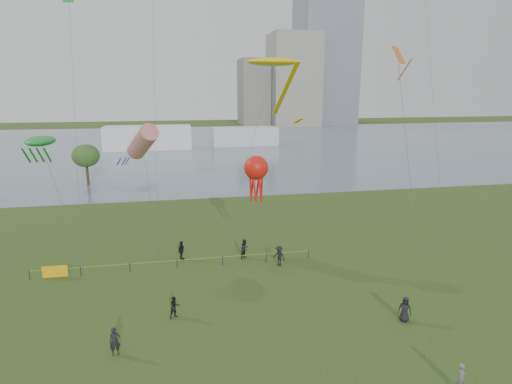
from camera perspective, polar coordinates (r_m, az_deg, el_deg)
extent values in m
plane|color=#243B12|center=(25.68, 4.67, -23.11)|extent=(400.00, 400.00, 0.00)
cube|color=slate|center=(120.88, -8.27, 6.16)|extent=(400.00, 120.00, 0.08)
cube|color=gray|center=(189.05, 5.00, 14.64)|extent=(20.00, 20.00, 38.00)
cube|color=slate|center=(191.54, 0.32, 13.18)|extent=(16.00, 18.00, 28.00)
cube|color=silver|center=(115.59, -14.18, 7.04)|extent=(22.00, 8.00, 6.00)
cube|color=silver|center=(120.11, -1.53, 7.44)|extent=(18.00, 7.00, 5.00)
cylinder|color=#362818|center=(74.50, -21.52, 1.94)|extent=(0.44, 0.44, 3.03)
ellipsoid|color=#395B24|center=(73.94, -21.75, 4.52)|extent=(4.32, 4.32, 3.64)
cylinder|color=black|center=(40.42, -27.99, -9.73)|extent=(0.07, 0.07, 0.85)
cylinder|color=black|center=(39.41, -22.35, -9.72)|extent=(0.07, 0.07, 0.85)
cylinder|color=black|center=(38.79, -16.47, -9.61)|extent=(0.07, 0.07, 0.85)
cylinder|color=black|center=(38.57, -10.47, -9.39)|extent=(0.07, 0.07, 0.85)
cylinder|color=black|center=(38.77, -4.48, -9.07)|extent=(0.07, 0.07, 0.85)
cylinder|color=black|center=(39.37, 1.37, -8.66)|extent=(0.07, 0.07, 0.85)
cylinder|color=black|center=(40.37, 6.98, -8.19)|extent=(0.07, 0.07, 0.85)
cylinder|color=#CACF18|center=(38.45, -10.49, -8.94)|extent=(24.00, 0.03, 0.03)
cube|color=#FFB40D|center=(39.82, -25.22, -9.57)|extent=(2.00, 0.04, 1.00)
imported|color=slate|center=(26.26, 25.72, -21.44)|extent=(0.71, 0.67, 1.64)
imported|color=black|center=(30.81, -10.79, -14.86)|extent=(0.93, 0.86, 1.55)
imported|color=black|center=(38.37, 3.10, -8.50)|extent=(1.29, 1.34, 1.83)
imported|color=black|center=(40.14, -9.92, -7.69)|extent=(0.88, 1.15, 1.81)
imported|color=black|center=(31.49, 19.23, -14.54)|extent=(1.03, 0.95, 1.77)
imported|color=black|center=(27.89, -18.31, -18.40)|extent=(0.70, 0.53, 1.74)
imported|color=black|center=(39.96, -1.50, -7.57)|extent=(1.12, 1.12, 1.83)
cylinder|color=#3F3F42|center=(35.69, -1.54, 3.05)|extent=(6.25, 6.39, 17.63)
ellipsoid|color=yellow|center=(38.89, 2.28, 16.95)|extent=(4.64, 2.90, 0.72)
cube|color=yellow|center=(34.75, 3.88, 13.37)|extent=(0.36, 6.98, 4.09)
cube|color=yellow|center=(31.17, 5.63, 9.46)|extent=(0.95, 0.95, 0.42)
cylinder|color=#3F3F42|center=(40.94, -13.84, -1.13)|extent=(1.19, 4.70, 10.44)
cylinder|color=red|center=(42.32, -14.90, 6.47)|extent=(3.63, 5.08, 3.78)
cylinder|color=#1842A8|center=(41.47, -16.80, 3.98)|extent=(0.60, 1.13, 0.88)
cylinder|color=#1842A8|center=(41.88, -17.13, 4.04)|extent=(0.60, 1.13, 0.88)
cylinder|color=#1842A8|center=(41.78, -17.76, 3.98)|extent=(0.60, 1.13, 0.88)
cylinder|color=#1842A8|center=(41.32, -17.83, 3.87)|extent=(0.60, 1.13, 0.88)
cylinder|color=#1842A8|center=(41.13, -17.23, 3.87)|extent=(0.60, 1.13, 0.88)
cylinder|color=#3F3F42|center=(38.59, -24.12, -2.43)|extent=(4.50, 7.27, 10.97)
ellipsoid|color=#188727|center=(41.61, -26.78, 6.10)|extent=(2.36, 4.24, 0.83)
cylinder|color=#188727|center=(40.43, -28.31, 4.32)|extent=(0.16, 1.79, 1.54)
cylinder|color=#188727|center=(40.27, -27.57, 4.37)|extent=(0.16, 1.79, 1.54)
cylinder|color=#188727|center=(40.12, -26.81, 4.43)|extent=(0.16, 1.79, 1.54)
cylinder|color=#188727|center=(39.98, -26.05, 4.48)|extent=(0.16, 1.79, 1.54)
cylinder|color=#3F3F42|center=(36.87, -0.35, -3.71)|extent=(0.85, 1.75, 8.75)
sphere|color=red|center=(36.72, 0.02, 3.25)|extent=(2.10, 2.10, 2.10)
cylinder|color=red|center=(37.14, 0.77, 0.85)|extent=(0.18, 0.54, 2.60)
cylinder|color=red|center=(37.51, 0.26, 0.97)|extent=(0.49, 0.36, 2.61)
cylinder|color=red|center=(37.41, -0.49, 0.94)|extent=(0.49, 0.36, 2.61)
cylinder|color=red|center=(36.95, -0.74, 0.78)|extent=(0.18, 0.54, 2.60)
cylinder|color=red|center=(36.58, -0.24, 0.65)|extent=(0.49, 0.36, 2.61)
cylinder|color=red|center=(36.68, 0.53, 0.68)|extent=(0.49, 0.36, 2.61)
cylinder|color=#3F3F42|center=(26.35, 20.18, -1.68)|extent=(3.35, 11.89, 17.55)
cube|color=orange|center=(31.56, 18.49, 16.93)|extent=(1.37, 1.37, 1.12)
cylinder|color=orange|center=(30.72, 19.19, 15.12)|extent=(0.08, 1.58, 1.35)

